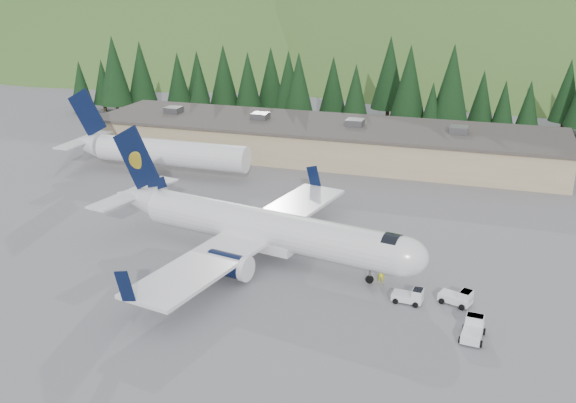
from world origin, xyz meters
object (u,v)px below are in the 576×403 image
at_px(baggage_tug_c, 473,329).
at_px(terminal_building, 322,140).
at_px(baggage_tug_a, 410,296).
at_px(baggage_tug_b, 458,298).
at_px(second_airliner, 153,151).
at_px(airliner, 260,228).
at_px(ramp_worker, 381,274).

bearing_deg(baggage_tug_c, terminal_building, 32.86).
relative_size(baggage_tug_a, terminal_building, 0.04).
bearing_deg(terminal_building, baggage_tug_b, -60.74).
xyz_separation_m(second_airliner, baggage_tug_a, (39.31, -26.53, -2.71)).
xyz_separation_m(baggage_tug_b, terminal_building, (-23.29, 41.58, 1.98)).
xyz_separation_m(airliner, ramp_worker, (12.34, -1.80, -2.26)).
bearing_deg(ramp_worker, baggage_tug_b, 158.85).
distance_m(second_airliner, ramp_worker, 43.33).
height_order(second_airliner, baggage_tug_b, second_airliner).
bearing_deg(second_airliner, baggage_tug_c, -34.37).
xyz_separation_m(airliner, baggage_tug_b, (19.29, -3.77, -2.47)).
relative_size(airliner, baggage_tug_b, 11.85).
distance_m(airliner, baggage_tug_c, 22.65).
relative_size(second_airliner, baggage_tug_a, 10.36).
distance_m(airliner, second_airliner, 32.37).
bearing_deg(terminal_building, ramp_worker, -67.59).
xyz_separation_m(baggage_tug_c, terminal_building, (-24.75, 46.55, 1.94)).
distance_m(baggage_tug_b, terminal_building, 47.70).
distance_m(terminal_building, ramp_worker, 42.88).
bearing_deg(baggage_tug_a, baggage_tug_b, 18.43).
bearing_deg(ramp_worker, second_airliner, -38.42).
bearing_deg(airliner, terminal_building, 106.80).
distance_m(airliner, baggage_tug_b, 19.81).
distance_m(baggage_tug_a, terminal_building, 46.79).
distance_m(baggage_tug_a, ramp_worker, 4.24).
xyz_separation_m(baggage_tug_a, terminal_building, (-19.39, 42.53, 2.01)).
bearing_deg(baggage_tug_a, ramp_worker, 141.00).
relative_size(baggage_tug_a, baggage_tug_c, 0.89).
bearing_deg(baggage_tug_c, airliner, 72.02).
bearing_deg(second_airliner, ramp_worker, -33.08).
relative_size(baggage_tug_a, baggage_tug_b, 0.90).
bearing_deg(second_airliner, baggage_tug_a, -34.02).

